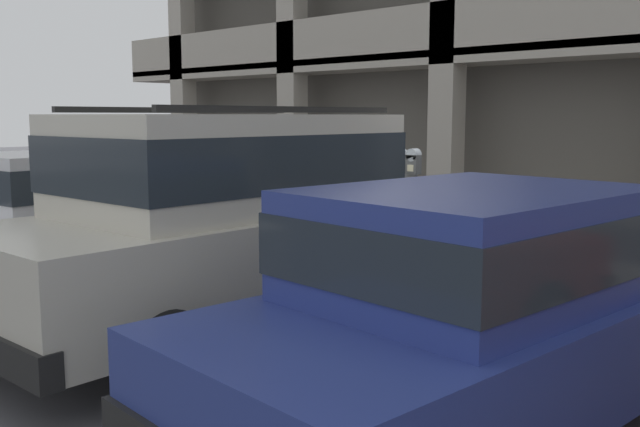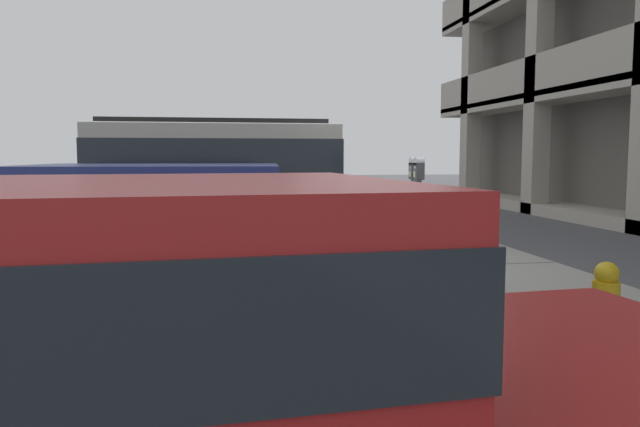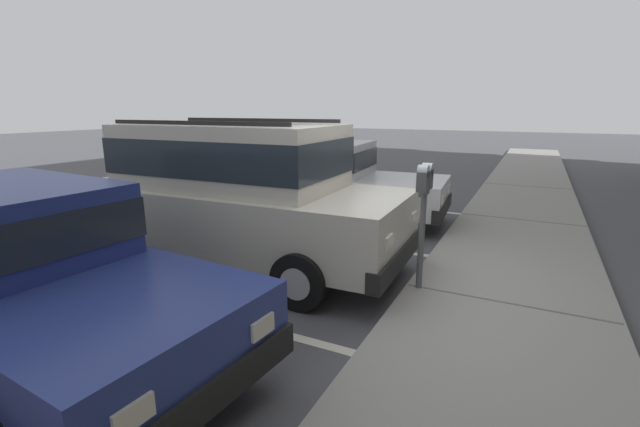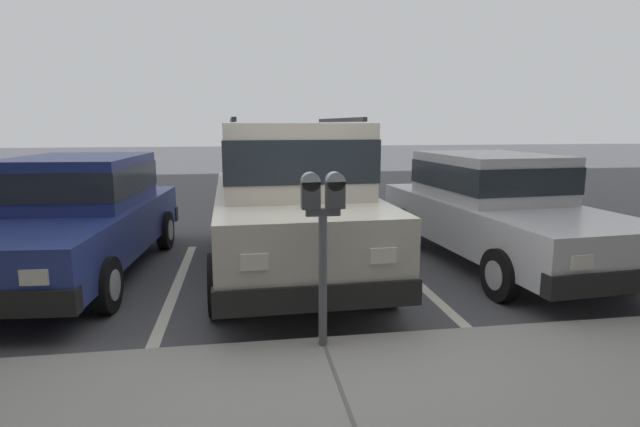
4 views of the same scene
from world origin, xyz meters
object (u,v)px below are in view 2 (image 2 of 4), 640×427
(red_sedan, at_px, (218,201))
(dark_hatchback, at_px, (180,253))
(parking_meter_near, at_px, (416,185))
(fire_hydrant, at_px, (605,308))
(blue_coupe, at_px, (151,403))
(silver_suv, at_px, (217,197))

(red_sedan, relative_size, dark_hatchback, 1.00)
(red_sedan, xyz_separation_m, parking_meter_near, (2.89, 2.61, 0.39))
(red_sedan, height_order, parking_meter_near, parking_meter_near)
(fire_hydrant, bearing_deg, dark_hatchback, -106.44)
(blue_coupe, distance_m, parking_meter_near, 6.58)
(blue_coupe, bearing_deg, fire_hydrant, 120.55)
(red_sedan, height_order, dark_hatchback, same)
(dark_hatchback, bearing_deg, parking_meter_near, 138.11)
(dark_hatchback, relative_size, fire_hydrant, 6.56)
(parking_meter_near, bearing_deg, blue_coupe, -25.14)
(dark_hatchback, distance_m, parking_meter_near, 4.04)
(red_sedan, bearing_deg, dark_hatchback, -7.50)
(dark_hatchback, relative_size, blue_coupe, 1.00)
(red_sedan, distance_m, dark_hatchback, 5.69)
(dark_hatchback, bearing_deg, silver_suv, 178.18)
(silver_suv, distance_m, fire_hydrant, 4.73)
(dark_hatchback, height_order, parking_meter_near, parking_meter_near)
(blue_coupe, distance_m, fire_hydrant, 3.81)
(blue_coupe, bearing_deg, silver_suv, 173.22)
(red_sedan, bearing_deg, fire_hydrant, 19.07)
(silver_suv, xyz_separation_m, blue_coupe, (5.89, -0.18, -0.27))
(silver_suv, relative_size, blue_coupe, 1.05)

